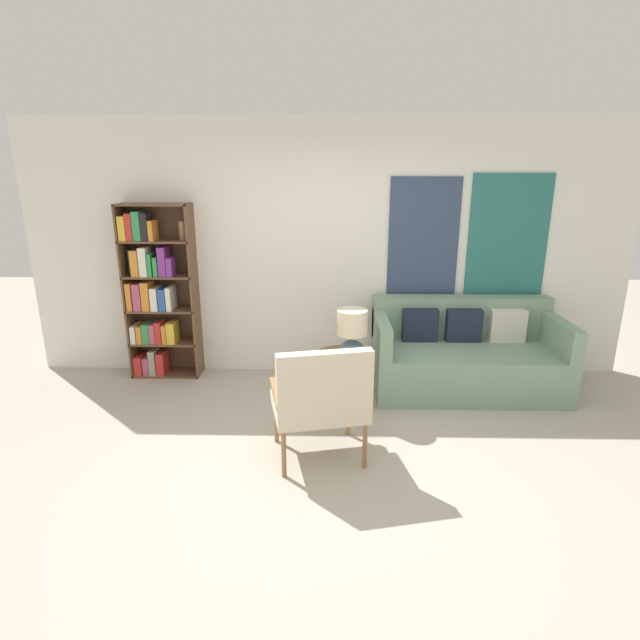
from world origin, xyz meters
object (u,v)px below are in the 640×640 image
object	(u,v)px
couch	(465,357)
bookshelf	(155,293)
armchair	(321,396)
side_table	(344,360)
table_lamp	(352,331)

from	to	relation	value
couch	bookshelf	bearing A→B (deg)	174.90
armchair	side_table	size ratio (longest dim) A/B	1.71
bookshelf	couch	size ratio (longest dim) A/B	0.99
bookshelf	table_lamp	bearing A→B (deg)	-20.97
bookshelf	couch	xyz separation A→B (m)	(3.24, -0.29, -0.58)
couch	table_lamp	xyz separation A→B (m)	(-1.18, -0.50, 0.43)
couch	table_lamp	size ratio (longest dim) A/B	4.12
bookshelf	armchair	world-z (taller)	bookshelf
table_lamp	bookshelf	bearing A→B (deg)	159.03
side_table	table_lamp	size ratio (longest dim) A/B	1.23
bookshelf	armchair	bearing A→B (deg)	-43.69
couch	table_lamp	world-z (taller)	table_lamp
bookshelf	table_lamp	size ratio (longest dim) A/B	4.10
couch	table_lamp	bearing A→B (deg)	-157.14
couch	side_table	distance (m)	1.33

